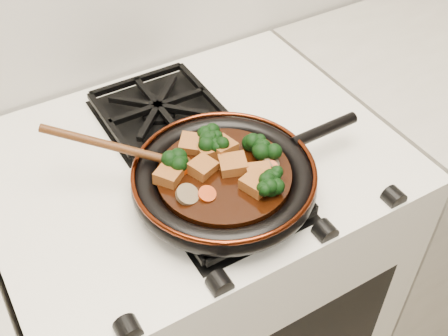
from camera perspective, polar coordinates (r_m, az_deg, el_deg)
stove at (r=1.41m, az=-2.60°, el=-12.21°), size 0.76×0.60×0.90m
burner_grate_front at (r=0.97m, az=0.51°, el=-2.96°), size 0.23×0.23×0.03m
burner_grate_back at (r=1.15m, az=-6.69°, el=5.92°), size 0.23×0.23×0.03m
skillet at (r=0.95m, az=0.12°, el=-1.07°), size 0.44×0.32×0.05m
braising_sauce at (r=0.95m, az=-0.00°, el=-0.91°), size 0.23×0.23×0.02m
tofu_cube_0 at (r=0.94m, az=0.93°, el=0.30°), size 0.06×0.06×0.03m
tofu_cube_1 at (r=0.97m, az=-1.56°, el=1.73°), size 0.04×0.04×0.02m
tofu_cube_2 at (r=0.93m, az=-5.59°, el=-0.71°), size 0.06×0.06×0.03m
tofu_cube_3 at (r=0.91m, az=3.38°, el=-1.56°), size 0.06×0.06×0.03m
tofu_cube_4 at (r=0.93m, az=3.56°, el=-0.57°), size 0.05×0.05×0.03m
tofu_cube_5 at (r=0.98m, az=-0.23°, el=2.08°), size 0.05×0.05×0.03m
tofu_cube_6 at (r=0.98m, az=-3.35°, el=2.41°), size 0.06×0.06×0.03m
tofu_cube_7 at (r=0.94m, az=-2.19°, el=0.01°), size 0.05×0.05×0.03m
broccoli_floret_0 at (r=0.95m, az=-5.13°, el=0.35°), size 0.09×0.09×0.06m
broccoli_floret_1 at (r=0.97m, az=-1.03°, el=2.26°), size 0.07×0.07×0.06m
broccoli_floret_2 at (r=0.91m, az=5.17°, el=-1.53°), size 0.07×0.07×0.08m
broccoli_floret_3 at (r=0.97m, az=4.31°, el=1.87°), size 0.09×0.08×0.08m
broccoli_floret_4 at (r=0.96m, az=4.09°, el=1.45°), size 0.08×0.08×0.05m
broccoli_floret_5 at (r=0.91m, az=4.25°, el=-1.91°), size 0.07×0.07×0.06m
broccoli_floret_6 at (r=0.99m, az=-0.96°, el=3.28°), size 0.08×0.07×0.07m
broccoli_floret_7 at (r=0.98m, az=3.61°, el=2.32°), size 0.08×0.08×0.06m
carrot_coin_0 at (r=0.94m, az=3.44°, el=-0.35°), size 0.03×0.03×0.02m
carrot_coin_1 at (r=0.95m, az=4.73°, el=0.01°), size 0.03×0.03×0.02m
carrot_coin_2 at (r=0.90m, az=-1.73°, el=-2.67°), size 0.03×0.03×0.02m
carrot_coin_3 at (r=0.95m, az=-4.38°, el=0.01°), size 0.03×0.03×0.02m
mushroom_slice_0 at (r=0.90m, az=-3.75°, el=-2.71°), size 0.05×0.05×0.02m
mushroom_slice_1 at (r=0.95m, az=4.79°, el=0.60°), size 0.04×0.04×0.02m
mushroom_slice_2 at (r=0.99m, az=-2.52°, el=2.64°), size 0.04×0.04×0.02m
mushroom_slice_3 at (r=0.92m, az=4.61°, el=-1.74°), size 0.05×0.05×0.02m
wooden_spoon at (r=0.96m, az=-8.75°, el=1.56°), size 0.14×0.11×0.23m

